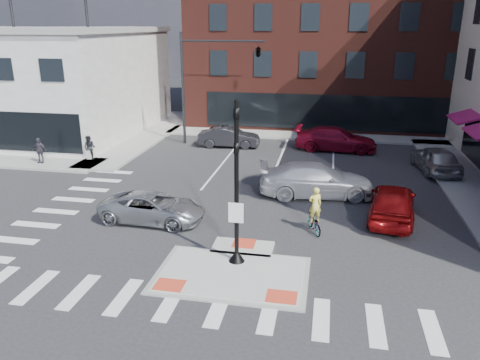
% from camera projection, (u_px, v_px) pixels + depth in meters
% --- Properties ---
extents(ground, '(120.00, 120.00, 0.00)m').
position_uv_depth(ground, '(235.00, 269.00, 17.08)').
color(ground, '#28282B').
rests_on(ground, ground).
extents(refuge_island, '(5.40, 4.65, 0.13)m').
position_uv_depth(refuge_island, '(233.00, 271.00, 16.83)').
color(refuge_island, gray).
rests_on(refuge_island, ground).
extents(sidewalk_nw, '(23.50, 20.50, 0.15)m').
position_uv_depth(sidewalk_nw, '(53.00, 145.00, 34.31)').
color(sidewalk_nw, gray).
rests_on(sidewalk_nw, ground).
extents(sidewalk_e, '(3.00, 24.00, 0.15)m').
position_uv_depth(sidewalk_e, '(475.00, 194.00, 24.43)').
color(sidewalk_e, gray).
rests_on(sidewalk_e, ground).
extents(sidewalk_n, '(26.00, 3.00, 0.15)m').
position_uv_depth(sidewalk_n, '(327.00, 136.00, 37.01)').
color(sidewalk_n, gray).
rests_on(sidewalk_n, ground).
extents(building_nw, '(20.40, 16.40, 14.40)m').
position_uv_depth(building_nw, '(21.00, 79.00, 38.31)').
color(building_nw, beige).
rests_on(building_nw, ground).
extents(building_n, '(24.40, 18.40, 15.50)m').
position_uv_depth(building_n, '(334.00, 32.00, 43.87)').
color(building_n, '#4E1E18').
rests_on(building_n, ground).
extents(building_far_left, '(10.00, 12.00, 10.00)m').
position_uv_depth(building_far_left, '(281.00, 51.00, 64.65)').
color(building_far_left, slate).
rests_on(building_far_left, ground).
extents(building_far_right, '(12.00, 12.00, 12.00)m').
position_uv_depth(building_far_right, '(378.00, 44.00, 63.86)').
color(building_far_right, brown).
rests_on(building_far_right, ground).
extents(signal_pole, '(0.60, 0.60, 5.98)m').
position_uv_depth(signal_pole, '(237.00, 205.00, 16.71)').
color(signal_pole, black).
rests_on(signal_pole, refuge_island).
extents(mast_arm_signal, '(6.10, 2.24, 8.00)m').
position_uv_depth(mast_arm_signal, '(237.00, 59.00, 32.51)').
color(mast_arm_signal, black).
rests_on(mast_arm_signal, ground).
extents(silver_suv, '(4.82, 2.38, 1.31)m').
position_uv_depth(silver_suv, '(153.00, 207.00, 21.04)').
color(silver_suv, '#A9ACB0').
rests_on(silver_suv, ground).
extents(red_sedan, '(2.65, 5.12, 1.67)m').
position_uv_depth(red_sedan, '(392.00, 202.00, 21.22)').
color(red_sedan, '#9A0E0F').
rests_on(red_sedan, ground).
extents(white_pickup, '(6.16, 3.23, 1.70)m').
position_uv_depth(white_pickup, '(316.00, 180.00, 24.16)').
color(white_pickup, silver).
rests_on(white_pickup, ground).
extents(bg_car_dark, '(4.49, 1.82, 1.45)m').
position_uv_depth(bg_car_dark, '(229.00, 137.00, 33.90)').
color(bg_car_dark, '#252529').
rests_on(bg_car_dark, ground).
extents(bg_car_silver, '(2.55, 4.93, 1.60)m').
position_uv_depth(bg_car_silver, '(436.00, 159.00, 28.08)').
color(bg_car_silver, '#A7AAAF').
rests_on(bg_car_silver, ground).
extents(bg_car_red, '(5.76, 2.56, 1.64)m').
position_uv_depth(bg_car_red, '(336.00, 139.00, 32.91)').
color(bg_car_red, maroon).
rests_on(bg_car_red, ground).
extents(cyclist, '(1.06, 1.65, 2.02)m').
position_uv_depth(cyclist, '(314.00, 217.00, 19.96)').
color(cyclist, '#3F3F44').
rests_on(cyclist, ground).
extents(pedestrian_a, '(0.81, 0.65, 1.58)m').
position_uv_depth(pedestrian_a, '(90.00, 148.00, 30.12)').
color(pedestrian_a, black).
rests_on(pedestrian_a, sidewalk_nw).
extents(pedestrian_b, '(0.95, 0.40, 1.62)m').
position_uv_depth(pedestrian_b, '(39.00, 150.00, 29.40)').
color(pedestrian_b, '#38333E').
rests_on(pedestrian_b, sidewalk_nw).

